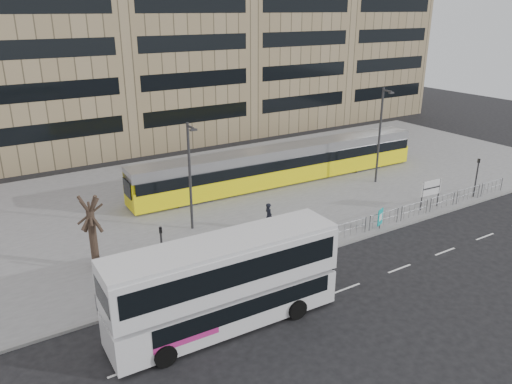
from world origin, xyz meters
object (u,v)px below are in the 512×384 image
lamp_post_west (190,172)px  traffic_light_west (162,246)px  ad_panel (380,217)px  double_decker_bus (225,281)px  bare_tree (87,192)px  station_sign (431,189)px  pedestrian (269,216)px  traffic_light_east (477,173)px  lamp_post_east (380,132)px  tram (283,164)px

lamp_post_west → traffic_light_west: bearing=-129.1°
ad_panel → double_decker_bus: bearing=172.9°
double_decker_bus → bare_tree: 9.68m
station_sign → lamp_post_west: lamp_post_west is taller
lamp_post_west → bare_tree: 7.21m
pedestrian → traffic_light_east: bearing=-99.3°
double_decker_bus → pedestrian: bearing=47.1°
ad_panel → traffic_light_west: size_ratio=0.45×
double_decker_bus → lamp_post_east: lamp_post_east is taller
tram → lamp_post_west: bearing=-154.4°
lamp_post_west → bare_tree: lamp_post_west is taller
tram → lamp_post_east: 8.40m
ad_panel → traffic_light_west: 14.94m
station_sign → traffic_light_east: size_ratio=0.70×
double_decker_bus → tram: 20.59m
traffic_light_west → pedestrian: bearing=27.7°
double_decker_bus → station_sign: double_decker_bus is taller
tram → ad_panel: (-0.07, -11.31, -0.75)m
ad_panel → traffic_light_east: bearing=-20.1°
ad_panel → lamp_post_west: 12.94m
double_decker_bus → lamp_post_east: bearing=29.3°
tram → station_sign: bearing=-59.6°
station_sign → bare_tree: size_ratio=0.34×
lamp_post_east → bare_tree: lamp_post_east is taller
tram → bare_tree: (-17.62, -6.46, 2.99)m
traffic_light_east → bare_tree: bearing=-173.3°
ad_panel → lamp_post_east: 10.38m
traffic_light_east → lamp_post_west: 22.28m
station_sign → pedestrian: 12.55m
ad_panel → pedestrian: size_ratio=0.75×
ad_panel → traffic_light_east: (10.67, 0.41, 1.16)m
tram → lamp_post_west: 11.87m
pedestrian → bare_tree: bare_tree is taller
traffic_light_west → lamp_post_west: (4.21, 5.18, 2.00)m
station_sign → ad_panel: (-5.76, -0.68, -0.68)m
station_sign → traffic_light_west: traffic_light_west is taller
tram → lamp_post_west: lamp_post_west is taller
traffic_light_west → tram: bearing=45.3°
station_sign → tram: bearing=121.9°
tram → bare_tree: 19.00m
double_decker_bus → bare_tree: bearing=114.4°
tram → lamp_post_east: (6.68, -4.26, 2.78)m
lamp_post_east → tram: bearing=147.5°
pedestrian → lamp_post_west: 5.93m
ad_panel → traffic_light_east: traffic_light_east is taller
pedestrian → lamp_post_west: lamp_post_west is taller
pedestrian → station_sign: bearing=-102.6°
station_sign → lamp_post_west: (-16.37, 6.03, 2.48)m
traffic_light_east → traffic_light_west: bearing=-166.8°
station_sign → lamp_post_east: size_ratio=0.27×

